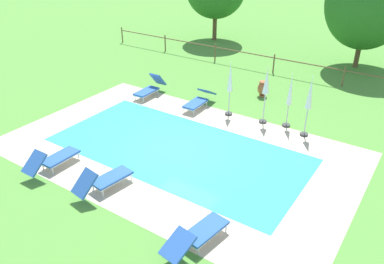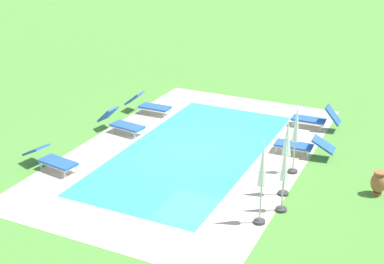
{
  "view_description": "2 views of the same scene",
  "coord_description": "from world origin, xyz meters",
  "px_view_note": "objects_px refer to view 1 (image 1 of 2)",
  "views": [
    {
      "loc": [
        7.26,
        -9.83,
        7.28
      ],
      "look_at": [
        0.32,
        0.5,
        0.6
      ],
      "focal_mm": 36.14,
      "sensor_mm": 36.0,
      "label": 1
    },
    {
      "loc": [
        15.5,
        7.33,
        7.82
      ],
      "look_at": [
        -0.47,
        -0.25,
        0.52
      ],
      "focal_mm": 49.62,
      "sensor_mm": 36.0,
      "label": 2
    }
  ],
  "objects_px": {
    "patio_umbrella_closed_row_west": "(230,82)",
    "patio_umbrella_closed_row_mid_west": "(290,95)",
    "sun_lounger_north_near_steps": "(199,100)",
    "patio_umbrella_closed_row_centre": "(310,98)",
    "sun_lounger_north_mid": "(104,179)",
    "sun_lounger_north_far": "(53,159)",
    "patio_umbrella_closed_row_mid_east": "(266,86)",
    "terracotta_urn_near_fence": "(263,88)",
    "tree_far_west": "(368,2)",
    "sun_lounger_south_near_corner": "(150,88)",
    "sun_lounger_north_end": "(198,234)"
  },
  "relations": [
    {
      "from": "patio_umbrella_closed_row_west",
      "to": "patio_umbrella_closed_row_mid_west",
      "type": "height_order",
      "value": "patio_umbrella_closed_row_west"
    },
    {
      "from": "patio_umbrella_closed_row_mid_west",
      "to": "sun_lounger_north_near_steps",
      "type": "bearing_deg",
      "value": -173.57
    },
    {
      "from": "sun_lounger_north_near_steps",
      "to": "patio_umbrella_closed_row_mid_west",
      "type": "relative_size",
      "value": 0.91
    },
    {
      "from": "patio_umbrella_closed_row_mid_west",
      "to": "patio_umbrella_closed_row_centre",
      "type": "distance_m",
      "value": 0.97
    },
    {
      "from": "sun_lounger_north_mid",
      "to": "sun_lounger_north_far",
      "type": "relative_size",
      "value": 1.01
    },
    {
      "from": "sun_lounger_north_far",
      "to": "patio_umbrella_closed_row_mid_west",
      "type": "relative_size",
      "value": 0.87
    },
    {
      "from": "sun_lounger_north_mid",
      "to": "patio_umbrella_closed_row_mid_east",
      "type": "xyz_separation_m",
      "value": [
        2.1,
        7.03,
        1.24
      ]
    },
    {
      "from": "terracotta_urn_near_fence",
      "to": "tree_far_west",
      "type": "height_order",
      "value": "tree_far_west"
    },
    {
      "from": "sun_lounger_north_far",
      "to": "tree_far_west",
      "type": "height_order",
      "value": "tree_far_west"
    },
    {
      "from": "patio_umbrella_closed_row_mid_east",
      "to": "tree_far_west",
      "type": "xyz_separation_m",
      "value": [
        1.43,
        9.61,
        2.02
      ]
    },
    {
      "from": "patio_umbrella_closed_row_mid_west",
      "to": "sun_lounger_north_far",
      "type": "bearing_deg",
      "value": -125.94
    },
    {
      "from": "patio_umbrella_closed_row_mid_west",
      "to": "patio_umbrella_closed_row_mid_east",
      "type": "relative_size",
      "value": 0.94
    },
    {
      "from": "sun_lounger_south_near_corner",
      "to": "patio_umbrella_closed_row_centre",
      "type": "bearing_deg",
      "value": 2.01
    },
    {
      "from": "patio_umbrella_closed_row_west",
      "to": "terracotta_urn_near_fence",
      "type": "distance_m",
      "value": 2.93
    },
    {
      "from": "sun_lounger_north_mid",
      "to": "patio_umbrella_closed_row_mid_east",
      "type": "relative_size",
      "value": 0.83
    },
    {
      "from": "tree_far_west",
      "to": "sun_lounger_north_near_steps",
      "type": "bearing_deg",
      "value": -114.41
    },
    {
      "from": "sun_lounger_south_near_corner",
      "to": "tree_far_west",
      "type": "bearing_deg",
      "value": 54.4
    },
    {
      "from": "patio_umbrella_closed_row_west",
      "to": "tree_far_west",
      "type": "distance_m",
      "value": 10.41
    },
    {
      "from": "patio_umbrella_closed_row_centre",
      "to": "tree_far_west",
      "type": "xyz_separation_m",
      "value": [
        -0.39,
        9.74,
        2.06
      ]
    },
    {
      "from": "sun_lounger_north_mid",
      "to": "sun_lounger_north_near_steps",
      "type": "bearing_deg",
      "value": 97.86
    },
    {
      "from": "sun_lounger_north_near_steps",
      "to": "patio_umbrella_closed_row_mid_west",
      "type": "bearing_deg",
      "value": 6.43
    },
    {
      "from": "sun_lounger_north_mid",
      "to": "terracotta_urn_near_fence",
      "type": "height_order",
      "value": "sun_lounger_north_mid"
    },
    {
      "from": "sun_lounger_north_end",
      "to": "patio_umbrella_closed_row_centre",
      "type": "distance_m",
      "value": 7.37
    },
    {
      "from": "patio_umbrella_closed_row_mid_east",
      "to": "patio_umbrella_closed_row_mid_west",
      "type": "bearing_deg",
      "value": 13.08
    },
    {
      "from": "patio_umbrella_closed_row_west",
      "to": "patio_umbrella_closed_row_centre",
      "type": "bearing_deg",
      "value": 0.13
    },
    {
      "from": "sun_lounger_north_far",
      "to": "sun_lounger_north_near_steps",
      "type": "bearing_deg",
      "value": 78.92
    },
    {
      "from": "sun_lounger_north_mid",
      "to": "patio_umbrella_closed_row_west",
      "type": "xyz_separation_m",
      "value": [
        0.54,
        6.89,
        1.13
      ]
    },
    {
      "from": "sun_lounger_north_near_steps",
      "to": "sun_lounger_south_near_corner",
      "type": "distance_m",
      "value": 2.7
    },
    {
      "from": "terracotta_urn_near_fence",
      "to": "patio_umbrella_closed_row_centre",
      "type": "bearing_deg",
      "value": -41.48
    },
    {
      "from": "sun_lounger_north_mid",
      "to": "patio_umbrella_closed_row_centre",
      "type": "relative_size",
      "value": 0.82
    },
    {
      "from": "terracotta_urn_near_fence",
      "to": "tree_far_west",
      "type": "relative_size",
      "value": 0.12
    },
    {
      "from": "sun_lounger_north_far",
      "to": "sun_lounger_north_end",
      "type": "xyz_separation_m",
      "value": [
        5.97,
        -0.27,
        -0.02
      ]
    },
    {
      "from": "patio_umbrella_closed_row_mid_east",
      "to": "terracotta_urn_near_fence",
      "type": "bearing_deg",
      "value": 115.53
    },
    {
      "from": "sun_lounger_north_near_steps",
      "to": "sun_lounger_north_end",
      "type": "xyz_separation_m",
      "value": [
        4.62,
        -7.17,
        -0.0
      ]
    },
    {
      "from": "patio_umbrella_closed_row_mid_east",
      "to": "sun_lounger_north_near_steps",
      "type": "bearing_deg",
      "value": -175.67
    },
    {
      "from": "sun_lounger_north_mid",
      "to": "patio_umbrella_closed_row_mid_west",
      "type": "xyz_separation_m",
      "value": [
        3.04,
        7.24,
        1.01
      ]
    },
    {
      "from": "sun_lounger_south_near_corner",
      "to": "patio_umbrella_closed_row_mid_west",
      "type": "relative_size",
      "value": 0.83
    },
    {
      "from": "patio_umbrella_closed_row_mid_west",
      "to": "tree_far_west",
      "type": "relative_size",
      "value": 0.37
    },
    {
      "from": "sun_lounger_north_far",
      "to": "sun_lounger_south_near_corner",
      "type": "bearing_deg",
      "value": 101.33
    },
    {
      "from": "sun_lounger_north_far",
      "to": "sun_lounger_south_near_corner",
      "type": "height_order",
      "value": "sun_lounger_south_near_corner"
    },
    {
      "from": "patio_umbrella_closed_row_centre",
      "to": "tree_far_west",
      "type": "bearing_deg",
      "value": 92.31
    },
    {
      "from": "patio_umbrella_closed_row_mid_west",
      "to": "patio_umbrella_closed_row_mid_east",
      "type": "bearing_deg",
      "value": -166.92
    },
    {
      "from": "patio_umbrella_closed_row_mid_east",
      "to": "tree_far_west",
      "type": "relative_size",
      "value": 0.39
    },
    {
      "from": "sun_lounger_north_near_steps",
      "to": "sun_lounger_north_far",
      "type": "height_order",
      "value": "sun_lounger_north_far"
    },
    {
      "from": "sun_lounger_north_far",
      "to": "tree_far_west",
      "type": "distance_m",
      "value": 18.02
    },
    {
      "from": "sun_lounger_north_end",
      "to": "patio_umbrella_closed_row_west",
      "type": "distance_m",
      "value": 7.99
    },
    {
      "from": "patio_umbrella_closed_row_centre",
      "to": "tree_far_west",
      "type": "height_order",
      "value": "tree_far_west"
    },
    {
      "from": "sun_lounger_south_near_corner",
      "to": "terracotta_urn_near_fence",
      "type": "height_order",
      "value": "sun_lounger_south_near_corner"
    },
    {
      "from": "sun_lounger_north_mid",
      "to": "tree_far_west",
      "type": "bearing_deg",
      "value": 78.03
    },
    {
      "from": "sun_lounger_north_near_steps",
      "to": "terracotta_urn_near_fence",
      "type": "relative_size",
      "value": 2.75
    }
  ]
}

